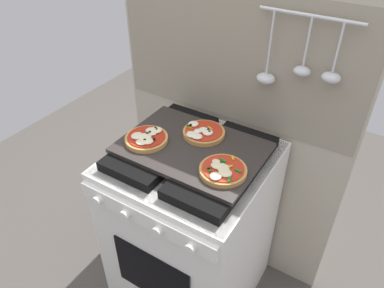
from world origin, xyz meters
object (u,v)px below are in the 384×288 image
Objects in this scene: pizza_right at (223,170)px; stove at (192,227)px; pizza_left at (147,138)px; baking_tray at (192,148)px; pizza_center at (203,132)px.

stove is at bearing 156.69° from pizza_right.
stove is 5.35× the size of pizza_left.
pizza_left is (-0.17, -0.06, 0.48)m from stove.
stove is 0.46m from baking_tray.
baking_tray is (0.00, 0.00, 0.46)m from stove.
stove is at bearing -90.00° from baking_tray.
pizza_left is 0.34m from pizza_right.
pizza_left is 1.00× the size of pizza_right.
pizza_right is (0.17, -0.08, 0.02)m from baking_tray.
pizza_right is at bearing -42.58° from pizza_center.
stove is 5.35× the size of pizza_right.
stove is at bearing 20.39° from pizza_left.
stove is 0.49m from pizza_center.
pizza_center is (-0.18, 0.16, 0.00)m from pizza_right.
pizza_center reaches higher than baking_tray.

